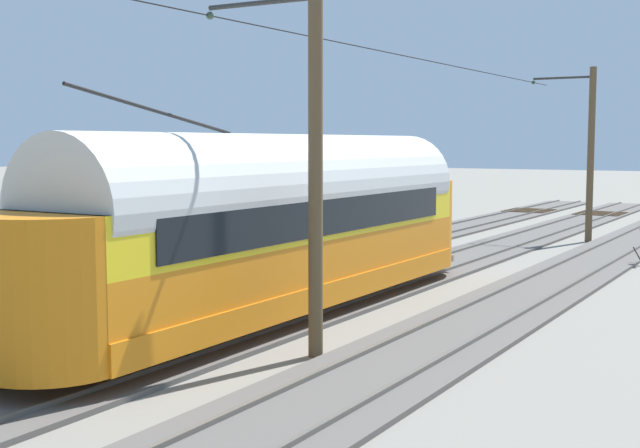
{
  "coord_description": "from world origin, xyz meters",
  "views": [
    {
      "loc": [
        -10.7,
        18.38,
        4.11
      ],
      "look_at": [
        0.0,
        0.39,
        2.09
      ],
      "focal_mm": 47.45,
      "sensor_mm": 36.0,
      "label": 1
    }
  ],
  "objects_px": {
    "vintage_streetcar": "(285,223)",
    "catenary_pole_mid_near": "(312,162)",
    "track_end_bumper": "(350,244)",
    "catenary_pole_foreground": "(589,151)"
  },
  "relations": [
    {
      "from": "vintage_streetcar",
      "to": "catenary_pole_mid_near",
      "type": "height_order",
      "value": "catenary_pole_mid_near"
    },
    {
      "from": "catenary_pole_mid_near",
      "to": "track_end_bumper",
      "type": "xyz_separation_m",
      "value": [
        6.5,
        -13.38,
        -3.35
      ]
    },
    {
      "from": "catenary_pole_mid_near",
      "to": "track_end_bumper",
      "type": "relative_size",
      "value": 3.99
    },
    {
      "from": "catenary_pole_foreground",
      "to": "catenary_pole_mid_near",
      "type": "xyz_separation_m",
      "value": [
        0.0,
        22.0,
        0.0
      ]
    },
    {
      "from": "catenary_pole_mid_near",
      "to": "track_end_bumper",
      "type": "distance_m",
      "value": 15.25
    },
    {
      "from": "track_end_bumper",
      "to": "vintage_streetcar",
      "type": "bearing_deg",
      "value": 111.0
    },
    {
      "from": "track_end_bumper",
      "to": "catenary_pole_mid_near",
      "type": "bearing_deg",
      "value": 115.89
    },
    {
      "from": "vintage_streetcar",
      "to": "catenary_pole_mid_near",
      "type": "bearing_deg",
      "value": 131.58
    },
    {
      "from": "track_end_bumper",
      "to": "catenary_pole_foreground",
      "type": "bearing_deg",
      "value": -127.01
    },
    {
      "from": "catenary_pole_foreground",
      "to": "catenary_pole_mid_near",
      "type": "distance_m",
      "value": 22.0
    }
  ]
}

